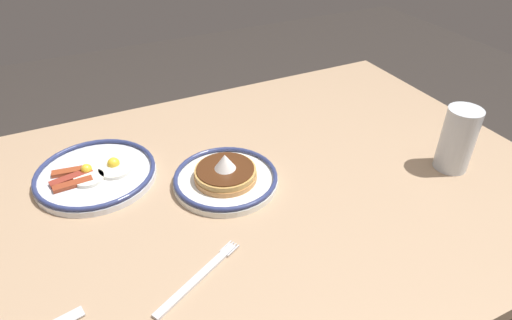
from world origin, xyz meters
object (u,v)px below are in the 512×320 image
at_px(plate_center_pancakes, 96,174).
at_px(drinking_glass, 457,142).
at_px(plate_near_main, 226,177).
at_px(fork_near, 199,277).

bearing_deg(plate_center_pancakes, drinking_glass, 157.31).
height_order(plate_near_main, drinking_glass, drinking_glass).
height_order(plate_center_pancakes, fork_near, plate_center_pancakes).
bearing_deg(drinking_glass, plate_center_pancakes, -22.69).
bearing_deg(fork_near, plate_near_main, -122.71).
distance_m(plate_near_main, drinking_glass, 0.51).
relative_size(plate_near_main, fork_near, 1.24).
bearing_deg(drinking_glass, plate_near_main, -18.91).
relative_size(plate_center_pancakes, fork_near, 1.43).
bearing_deg(plate_center_pancakes, plate_near_main, 150.55).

